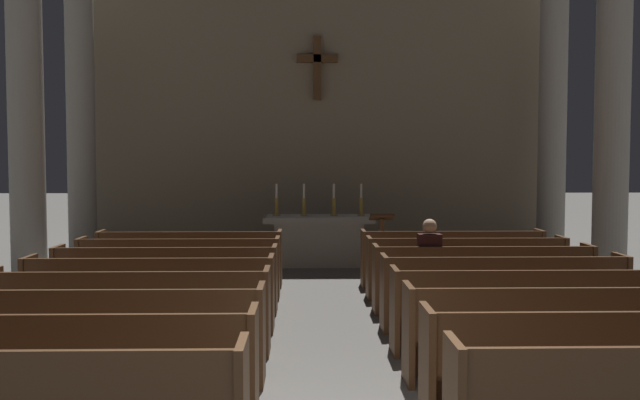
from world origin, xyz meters
The scene contains 26 objects.
pew_left_row_2 centered at (-2.20, 0.99, 0.48)m, with size 3.06×0.50×0.95m.
pew_left_row_3 centered at (-2.20, 2.02, 0.48)m, with size 3.06×0.50×0.95m.
pew_left_row_4 centered at (-2.20, 3.05, 0.48)m, with size 3.06×0.50×0.95m.
pew_left_row_5 centered at (-2.20, 4.08, 0.48)m, with size 3.06×0.50×0.95m.
pew_left_row_6 centered at (-2.20, 5.12, 0.48)m, with size 3.06×0.50×0.95m.
pew_left_row_7 centered at (-2.20, 6.15, 0.48)m, with size 3.06×0.50×0.95m.
pew_left_row_8 centered at (-2.20, 7.18, 0.48)m, with size 3.06×0.50×0.95m.
pew_right_row_2 centered at (2.20, 0.99, 0.48)m, with size 3.06×0.50×0.95m.
pew_right_row_3 centered at (2.20, 2.02, 0.48)m, with size 3.06×0.50×0.95m.
pew_right_row_4 centered at (2.20, 3.05, 0.48)m, with size 3.06×0.50×0.95m.
pew_right_row_5 centered at (2.20, 4.08, 0.48)m, with size 3.06×0.50×0.95m.
pew_right_row_6 centered at (2.20, 5.12, 0.48)m, with size 3.06×0.50×0.95m.
pew_right_row_7 centered at (2.20, 6.15, 0.48)m, with size 3.06×0.50×0.95m.
pew_right_row_8 centered at (2.20, 7.18, 0.48)m, with size 3.06×0.50×0.95m.
column_left_third centered at (-4.87, 7.14, 3.40)m, with size 0.85×0.85×6.97m.
column_right_third centered at (4.87, 7.14, 3.40)m, with size 0.85×0.85×6.97m.
column_left_fourth centered at (-4.87, 9.99, 3.40)m, with size 0.85×0.85×6.97m.
column_right_fourth centered at (4.87, 9.99, 3.40)m, with size 0.85×0.85×6.97m.
altar centered at (0.00, 9.50, 0.53)m, with size 2.20×0.90×1.01m.
candlestick_outer_left centered at (-0.85, 9.50, 1.21)m, with size 0.16×0.16×0.64m.
candlestick_inner_left centered at (-0.30, 9.50, 1.21)m, with size 0.16×0.16×0.64m.
candlestick_inner_right centered at (0.30, 9.50, 1.21)m, with size 0.16×0.16×0.64m.
candlestick_outer_right centered at (0.85, 9.50, 1.21)m, with size 0.16×0.16×0.64m.
apse_with_cross centered at (0.00, 11.42, 3.79)m, with size 10.65×0.42×7.57m.
lectern centered at (1.13, 8.30, 0.55)m, with size 0.44×0.36×1.15m.
lone_worshipper centered at (1.44, 5.15, 0.69)m, with size 0.32×0.43×1.32m.
Camera 1 is at (-0.29, -4.61, 2.15)m, focal length 39.61 mm.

